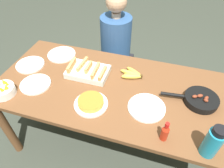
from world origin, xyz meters
TOP-DOWN VIEW (x-y plane):
  - ground_plane at (0.00, 0.00)m, footprint 14.00×14.00m
  - dining_table at (0.00, 0.00)m, footprint 1.80×0.85m
  - banana_bunch at (0.12, 0.17)m, footprint 0.20×0.17m
  - melon_tray at (-0.23, 0.08)m, footprint 0.33×0.23m
  - skillet at (0.63, 0.03)m, footprint 0.40×0.23m
  - frittata_plate_center at (-0.09, -0.21)m, footprint 0.24×0.24m
  - empty_plate_near_front at (-0.57, -0.15)m, footprint 0.23×0.23m
  - empty_plate_far_left at (-0.56, 0.26)m, footprint 0.25×0.25m
  - empty_plate_far_right at (0.29, -0.13)m, footprint 0.26×0.26m
  - empty_plate_mid_edge at (-0.75, 0.05)m, footprint 0.24×0.24m
  - fruit_bowl_mango at (-0.74, -0.30)m, footprint 0.17×0.17m
  - water_bottle at (0.67, -0.35)m, footprint 0.09×0.09m
  - hot_sauce_bottle at (0.42, -0.33)m, footprint 0.05×0.05m
  - person_figure at (-0.17, 0.68)m, footprint 0.34×0.34m

SIDE VIEW (x-z plane):
  - ground_plane at x=0.00m, z-range 0.00..0.00m
  - person_figure at x=-0.17m, z-range -0.10..1.12m
  - dining_table at x=0.00m, z-range 0.28..1.03m
  - empty_plate_far_right at x=0.29m, z-range 0.74..0.77m
  - empty_plate_far_left at x=-0.56m, z-range 0.74..0.77m
  - empty_plate_mid_edge at x=-0.75m, z-range 0.74..0.77m
  - empty_plate_near_front at x=-0.57m, z-range 0.74..0.77m
  - banana_bunch at x=0.12m, z-range 0.75..0.79m
  - frittata_plate_center at x=-0.09m, z-range 0.74..0.80m
  - skillet at x=0.63m, z-range 0.73..0.82m
  - melon_tray at x=-0.23m, z-range 0.73..0.83m
  - fruit_bowl_mango at x=-0.74m, z-range 0.73..0.85m
  - hot_sauce_bottle at x=0.42m, z-range 0.74..0.89m
  - water_bottle at x=0.67m, z-range 0.74..0.97m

